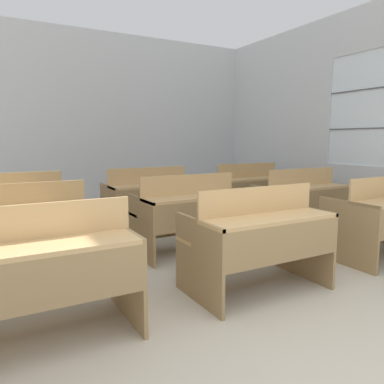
{
  "coord_description": "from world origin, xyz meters",
  "views": [
    {
      "loc": [
        -1.67,
        -0.98,
        1.27
      ],
      "look_at": [
        0.18,
        2.35,
        0.73
      ],
      "focal_mm": 35.0,
      "sensor_mm": 36.0,
      "label": 1
    }
  ],
  "objects_px": {
    "bench_front_left": "(42,270)",
    "bench_third_right": "(248,189)",
    "bench_second_center": "(189,212)",
    "bench_front_center": "(259,237)",
    "bench_second_right": "(302,200)",
    "bench_third_left": "(12,208)",
    "bench_third_center": "(149,198)",
    "wastepaper_bin": "(255,200)",
    "bench_second_left": "(21,230)"
  },
  "relations": [
    {
      "from": "bench_third_left",
      "to": "wastepaper_bin",
      "type": "xyz_separation_m",
      "value": [
        4.06,
        0.57,
        -0.31
      ]
    },
    {
      "from": "bench_second_center",
      "to": "bench_second_right",
      "type": "distance_m",
      "value": 1.73
    },
    {
      "from": "bench_front_left",
      "to": "bench_third_left",
      "type": "height_order",
      "value": "same"
    },
    {
      "from": "bench_third_left",
      "to": "wastepaper_bin",
      "type": "distance_m",
      "value": 4.11
    },
    {
      "from": "bench_front_center",
      "to": "bench_third_center",
      "type": "bearing_deg",
      "value": 89.5
    },
    {
      "from": "bench_second_center",
      "to": "wastepaper_bin",
      "type": "xyz_separation_m",
      "value": [
        2.34,
        1.78,
        -0.31
      ]
    },
    {
      "from": "bench_third_left",
      "to": "bench_third_center",
      "type": "bearing_deg",
      "value": -0.42
    },
    {
      "from": "bench_third_right",
      "to": "bench_second_left",
      "type": "bearing_deg",
      "value": -160.9
    },
    {
      "from": "bench_third_right",
      "to": "bench_front_center",
      "type": "bearing_deg",
      "value": -125.77
    },
    {
      "from": "bench_front_center",
      "to": "wastepaper_bin",
      "type": "bearing_deg",
      "value": 51.86
    },
    {
      "from": "bench_second_left",
      "to": "bench_third_right",
      "type": "xyz_separation_m",
      "value": [
        3.45,
        1.2,
        0.0
      ]
    },
    {
      "from": "bench_third_center",
      "to": "bench_second_left",
      "type": "bearing_deg",
      "value": -145.61
    },
    {
      "from": "bench_second_right",
      "to": "bench_third_left",
      "type": "height_order",
      "value": "same"
    },
    {
      "from": "bench_second_left",
      "to": "bench_second_right",
      "type": "height_order",
      "value": "same"
    },
    {
      "from": "bench_front_left",
      "to": "bench_second_center",
      "type": "relative_size",
      "value": 1.0
    },
    {
      "from": "bench_second_center",
      "to": "bench_third_right",
      "type": "distance_m",
      "value": 2.12
    },
    {
      "from": "bench_second_right",
      "to": "wastepaper_bin",
      "type": "relative_size",
      "value": 3.72
    },
    {
      "from": "bench_third_center",
      "to": "bench_third_right",
      "type": "relative_size",
      "value": 1.0
    },
    {
      "from": "bench_third_right",
      "to": "wastepaper_bin",
      "type": "height_order",
      "value": "bench_third_right"
    },
    {
      "from": "bench_front_center",
      "to": "bench_second_right",
      "type": "relative_size",
      "value": 1.0
    },
    {
      "from": "bench_second_right",
      "to": "bench_third_left",
      "type": "xyz_separation_m",
      "value": [
        -3.44,
        1.2,
        0.0
      ]
    },
    {
      "from": "bench_second_center",
      "to": "bench_third_center",
      "type": "xyz_separation_m",
      "value": [
        0.01,
        1.2,
        0.0
      ]
    },
    {
      "from": "bench_second_center",
      "to": "bench_second_right",
      "type": "relative_size",
      "value": 1.0
    },
    {
      "from": "bench_front_center",
      "to": "bench_third_left",
      "type": "height_order",
      "value": "same"
    },
    {
      "from": "bench_front_center",
      "to": "wastepaper_bin",
      "type": "height_order",
      "value": "bench_front_center"
    },
    {
      "from": "bench_second_right",
      "to": "wastepaper_bin",
      "type": "distance_m",
      "value": 1.89
    },
    {
      "from": "bench_front_left",
      "to": "bench_second_right",
      "type": "distance_m",
      "value": 3.64
    },
    {
      "from": "bench_second_center",
      "to": "bench_second_right",
      "type": "xyz_separation_m",
      "value": [
        1.73,
        0.01,
        0.0
      ]
    },
    {
      "from": "bench_front_center",
      "to": "bench_second_right",
      "type": "bearing_deg",
      "value": 35.27
    },
    {
      "from": "bench_third_left",
      "to": "bench_third_right",
      "type": "relative_size",
      "value": 1.0
    },
    {
      "from": "bench_second_left",
      "to": "bench_third_center",
      "type": "bearing_deg",
      "value": 34.39
    },
    {
      "from": "bench_third_center",
      "to": "bench_third_left",
      "type": "bearing_deg",
      "value": 179.58
    },
    {
      "from": "bench_second_left",
      "to": "bench_front_center",
      "type": "bearing_deg",
      "value": -36.1
    },
    {
      "from": "bench_front_left",
      "to": "bench_third_right",
      "type": "relative_size",
      "value": 1.0
    },
    {
      "from": "bench_second_center",
      "to": "wastepaper_bin",
      "type": "distance_m",
      "value": 2.96
    },
    {
      "from": "bench_front_center",
      "to": "bench_second_right",
      "type": "height_order",
      "value": "same"
    },
    {
      "from": "bench_front_left",
      "to": "bench_third_right",
      "type": "height_order",
      "value": "same"
    },
    {
      "from": "bench_third_right",
      "to": "bench_second_center",
      "type": "bearing_deg",
      "value": -145.12
    },
    {
      "from": "bench_front_center",
      "to": "bench_second_right",
      "type": "distance_m",
      "value": 2.13
    },
    {
      "from": "bench_second_right",
      "to": "bench_third_left",
      "type": "bearing_deg",
      "value": 160.84
    },
    {
      "from": "bench_front_left",
      "to": "bench_third_center",
      "type": "distance_m",
      "value": 2.94
    },
    {
      "from": "bench_second_right",
      "to": "bench_third_right",
      "type": "bearing_deg",
      "value": 89.44
    },
    {
      "from": "bench_second_left",
      "to": "bench_third_center",
      "type": "height_order",
      "value": "same"
    },
    {
      "from": "bench_second_left",
      "to": "bench_third_right",
      "type": "relative_size",
      "value": 1.0
    },
    {
      "from": "bench_second_right",
      "to": "bench_second_left",
      "type": "bearing_deg",
      "value": 179.89
    },
    {
      "from": "bench_front_center",
      "to": "bench_second_left",
      "type": "xyz_separation_m",
      "value": [
        -1.7,
        1.24,
        0.0
      ]
    },
    {
      "from": "bench_second_center",
      "to": "bench_third_left",
      "type": "xyz_separation_m",
      "value": [
        -1.71,
        1.21,
        0.0
      ]
    },
    {
      "from": "bench_second_right",
      "to": "bench_front_center",
      "type": "bearing_deg",
      "value": -144.73
    },
    {
      "from": "bench_front_left",
      "to": "bench_second_left",
      "type": "bearing_deg",
      "value": 90.63
    },
    {
      "from": "bench_third_center",
      "to": "wastepaper_bin",
      "type": "xyz_separation_m",
      "value": [
        2.33,
        0.58,
        -0.31
      ]
    }
  ]
}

